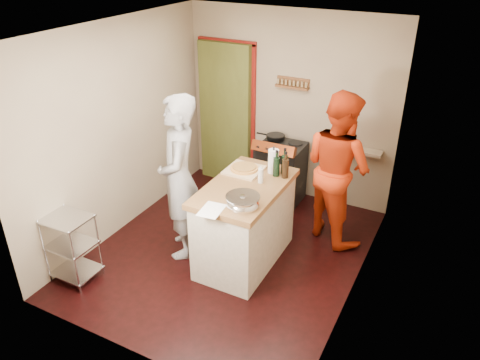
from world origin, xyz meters
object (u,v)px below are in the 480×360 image
at_px(person_stripe, 179,178).
at_px(person_red, 338,167).
at_px(wire_shelving, 71,245).
at_px(stove, 280,172).
at_px(island, 245,222).

distance_m(person_stripe, person_red, 1.88).
bearing_deg(wire_shelving, stove, 63.15).
height_order(stove, island, island).
bearing_deg(wire_shelving, person_red, 43.61).
bearing_deg(stove, wire_shelving, -116.85).
bearing_deg(person_red, stove, 4.64).
height_order(wire_shelving, island, island).
height_order(stove, person_stripe, person_stripe).
height_order(wire_shelving, person_stripe, person_stripe).
distance_m(island, person_red, 1.30).
xyz_separation_m(person_stripe, person_red, (1.49, 1.15, -0.03)).
bearing_deg(person_red, wire_shelving, 75.48).
relative_size(island, person_red, 0.76).
xyz_separation_m(wire_shelving, island, (1.51, 1.16, 0.08)).
height_order(wire_shelving, person_red, person_red).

